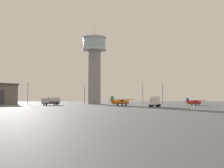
{
  "coord_description": "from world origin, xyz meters",
  "views": [
    {
      "loc": [
        -2.07,
        -66.15,
        2.39
      ],
      "look_at": [
        4.96,
        19.9,
        7.14
      ],
      "focal_mm": 43.54,
      "sensor_mm": 36.0,
      "label": 1
    }
  ],
  "objects_px": {
    "light_post_west": "(163,92)",
    "traffic_cone_near_left": "(140,107)",
    "airplane_red": "(194,102)",
    "light_post_centre": "(143,91)",
    "control_tower": "(94,62)",
    "light_post_east": "(28,91)",
    "truck_fuel_tanker_silver": "(51,101)",
    "airplane_orange": "(120,101)",
    "light_post_north": "(85,93)",
    "truck_box_white": "(155,101)"
  },
  "relations": [
    {
      "from": "control_tower",
      "to": "light_post_north",
      "type": "height_order",
      "value": "control_tower"
    },
    {
      "from": "airplane_red",
      "to": "light_post_centre",
      "type": "distance_m",
      "value": 26.4
    },
    {
      "from": "light_post_north",
      "to": "traffic_cone_near_left",
      "type": "distance_m",
      "value": 48.7
    },
    {
      "from": "airplane_red",
      "to": "light_post_west",
      "type": "bearing_deg",
      "value": 96.85
    },
    {
      "from": "truck_box_white",
      "to": "control_tower",
      "type": "bearing_deg",
      "value": -136.46
    },
    {
      "from": "truck_fuel_tanker_silver",
      "to": "traffic_cone_near_left",
      "type": "distance_m",
      "value": 45.07
    },
    {
      "from": "truck_box_white",
      "to": "light_post_west",
      "type": "height_order",
      "value": "light_post_west"
    },
    {
      "from": "light_post_north",
      "to": "airplane_orange",
      "type": "bearing_deg",
      "value": -62.26
    },
    {
      "from": "control_tower",
      "to": "truck_box_white",
      "type": "bearing_deg",
      "value": -68.75
    },
    {
      "from": "airplane_orange",
      "to": "light_post_east",
      "type": "distance_m",
      "value": 41.55
    },
    {
      "from": "light_post_east",
      "to": "traffic_cone_near_left",
      "type": "xyz_separation_m",
      "value": [
        38.02,
        -43.89,
        -5.15
      ]
    },
    {
      "from": "light_post_east",
      "to": "control_tower",
      "type": "bearing_deg",
      "value": 22.38
    },
    {
      "from": "airplane_red",
      "to": "traffic_cone_near_left",
      "type": "xyz_separation_m",
      "value": [
        -24.82,
        -27.2,
        -0.94
      ]
    },
    {
      "from": "airplane_orange",
      "to": "truck_box_white",
      "type": "bearing_deg",
      "value": -88.95
    },
    {
      "from": "truck_box_white",
      "to": "light_post_north",
      "type": "height_order",
      "value": "light_post_north"
    },
    {
      "from": "light_post_north",
      "to": "traffic_cone_near_left",
      "type": "height_order",
      "value": "light_post_north"
    },
    {
      "from": "truck_fuel_tanker_silver",
      "to": "light_post_centre",
      "type": "xyz_separation_m",
      "value": [
        37.7,
        13.0,
        4.21
      ]
    },
    {
      "from": "control_tower",
      "to": "truck_box_white",
      "type": "height_order",
      "value": "control_tower"
    },
    {
      "from": "control_tower",
      "to": "light_post_west",
      "type": "distance_m",
      "value": 34.13
    },
    {
      "from": "truck_box_white",
      "to": "light_post_centre",
      "type": "bearing_deg",
      "value": -163.5
    },
    {
      "from": "control_tower",
      "to": "light_post_east",
      "type": "xyz_separation_m",
      "value": [
        -27.13,
        -11.17,
        -13.67
      ]
    },
    {
      "from": "truck_box_white",
      "to": "light_post_west",
      "type": "bearing_deg",
      "value": -176.96
    },
    {
      "from": "light_post_north",
      "to": "light_post_west",
      "type": "bearing_deg",
      "value": -8.32
    },
    {
      "from": "light_post_east",
      "to": "light_post_north",
      "type": "relative_size",
      "value": 1.12
    },
    {
      "from": "light_post_west",
      "to": "traffic_cone_near_left",
      "type": "bearing_deg",
      "value": -112.5
    },
    {
      "from": "light_post_west",
      "to": "truck_box_white",
      "type": "bearing_deg",
      "value": -109.25
    },
    {
      "from": "airplane_red",
      "to": "light_post_east",
      "type": "height_order",
      "value": "light_post_east"
    },
    {
      "from": "light_post_east",
      "to": "light_post_centre",
      "type": "xyz_separation_m",
      "value": [
        48.27,
        4.84,
        0.4
      ]
    },
    {
      "from": "truck_box_white",
      "to": "truck_fuel_tanker_silver",
      "type": "bearing_deg",
      "value": -104.3
    },
    {
      "from": "light_post_east",
      "to": "traffic_cone_near_left",
      "type": "distance_m",
      "value": 58.3
    },
    {
      "from": "light_post_east",
      "to": "light_post_west",
      "type": "bearing_deg",
      "value": -2.64
    },
    {
      "from": "truck_fuel_tanker_silver",
      "to": "light_post_east",
      "type": "height_order",
      "value": "light_post_east"
    },
    {
      "from": "control_tower",
      "to": "light_post_west",
      "type": "bearing_deg",
      "value": -26.08
    },
    {
      "from": "airplane_red",
      "to": "light_post_centre",
      "type": "bearing_deg",
      "value": 102.39
    },
    {
      "from": "truck_fuel_tanker_silver",
      "to": "airplane_orange",
      "type": "bearing_deg",
      "value": 120.22
    },
    {
      "from": "truck_box_white",
      "to": "traffic_cone_near_left",
      "type": "bearing_deg",
      "value": -8.78
    },
    {
      "from": "control_tower",
      "to": "truck_box_white",
      "type": "xyz_separation_m",
      "value": [
        17.28,
        -44.45,
        -17.43
      ]
    },
    {
      "from": "truck_fuel_tanker_silver",
      "to": "light_post_centre",
      "type": "relative_size",
      "value": 0.68
    },
    {
      "from": "airplane_orange",
      "to": "truck_fuel_tanker_silver",
      "type": "height_order",
      "value": "airplane_orange"
    },
    {
      "from": "control_tower",
      "to": "airplane_red",
      "type": "distance_m",
      "value": 48.7
    },
    {
      "from": "control_tower",
      "to": "light_post_centre",
      "type": "distance_m",
      "value": 25.75
    },
    {
      "from": "airplane_orange",
      "to": "light_post_west",
      "type": "height_order",
      "value": "light_post_west"
    },
    {
      "from": "truck_box_white",
      "to": "traffic_cone_near_left",
      "type": "xyz_separation_m",
      "value": [
        -6.39,
        -10.61,
        -1.39
      ]
    },
    {
      "from": "airplane_orange",
      "to": "light_post_north",
      "type": "xyz_separation_m",
      "value": [
        -12.44,
        23.66,
        3.46
      ]
    },
    {
      "from": "light_post_east",
      "to": "light_post_north",
      "type": "height_order",
      "value": "light_post_east"
    },
    {
      "from": "truck_fuel_tanker_silver",
      "to": "light_post_west",
      "type": "distance_m",
      "value": 45.07
    },
    {
      "from": "airplane_orange",
      "to": "truck_fuel_tanker_silver",
      "type": "bearing_deg",
      "value": 115.2
    },
    {
      "from": "control_tower",
      "to": "light_post_east",
      "type": "bearing_deg",
      "value": -157.62
    },
    {
      "from": "airplane_orange",
      "to": "truck_box_white",
      "type": "height_order",
      "value": "airplane_orange"
    },
    {
      "from": "light_post_north",
      "to": "light_post_centre",
      "type": "relative_size",
      "value": 0.83
    }
  ]
}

